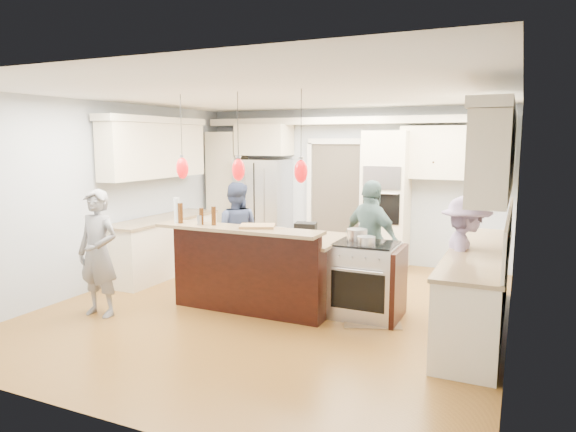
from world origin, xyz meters
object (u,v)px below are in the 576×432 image
Objects in this scene: refrigerator at (263,208)px; person_bar_end at (98,253)px; island_range at (368,280)px; person_far_left at (236,233)px; kitchen_island at (262,268)px.

refrigerator is 3.82m from person_bar_end.
island_range is at bearing -42.59° from refrigerator.
person_bar_end is 2.15m from person_far_left.
person_bar_end reaches higher than island_range.
person_bar_end reaches higher than person_far_left.
island_range is at bearing 21.94° from person_bar_end.
kitchen_island is at bearing 35.99° from person_bar_end.
person_far_left reaches higher than kitchen_island.
person_bar_end is 1.02× the size of person_far_left.
person_far_left is (-0.85, 0.78, 0.28)m from kitchen_island.
refrigerator is at bearing 116.89° from kitchen_island.
kitchen_island is at bearing -63.11° from refrigerator.
island_range is at bearing 143.87° from person_far_left.
kitchen_island is 2.05m from person_bar_end.
kitchen_island reaches higher than island_range.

